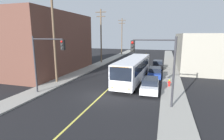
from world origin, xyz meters
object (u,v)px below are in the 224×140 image
utility_pole_mid (101,34)px  utility_pole_far (122,35)px  parked_car_white (150,85)px  traffic_signal_left_corner (47,54)px  fire_hydrant (169,83)px  parked_car_blue (155,73)px  traffic_signal_right_corner (155,59)px  city_bus (133,69)px  parked_car_black (158,65)px  utility_pole_near (54,31)px

utility_pole_mid → utility_pole_far: utility_pole_mid is taller
utility_pole_mid → parked_car_white: bearing=-55.4°
traffic_signal_left_corner → fire_hydrant: size_ratio=7.14×
traffic_signal_left_corner → parked_car_blue: bearing=46.0°
parked_car_white → utility_pole_far: bearing=108.7°
traffic_signal_right_corner → city_bus: bearing=112.7°
utility_pole_far → city_bus: bearing=-73.5°
parked_car_black → traffic_signal_left_corner: traffic_signal_left_corner is taller
utility_pole_mid → utility_pole_near: bearing=-89.4°
parked_car_white → traffic_signal_right_corner: size_ratio=0.74×
parked_car_blue → traffic_signal_right_corner: (0.54, -10.64, 3.46)m
parked_car_white → fire_hydrant: size_ratio=5.28×
city_bus → utility_pole_mid: utility_pole_mid is taller
parked_car_white → utility_pole_mid: size_ratio=0.39×
utility_pole_mid → traffic_signal_right_corner: utility_pole_mid is taller
city_bus → fire_hydrant: size_ratio=14.57×
parked_car_black → traffic_signal_right_corner: traffic_signal_right_corner is taller
utility_pole_near → utility_pole_far: bearing=89.6°
utility_pole_far → fire_hydrant: utility_pole_far is taller
city_bus → parked_car_black: size_ratio=2.77×
parked_car_white → fire_hydrant: (2.07, 2.60, -0.26)m
city_bus → traffic_signal_right_corner: (3.21, -7.67, 2.49)m
city_bus → traffic_signal_right_corner: bearing=-67.3°
utility_pole_near → traffic_signal_left_corner: (2.02, -4.33, -2.37)m
parked_car_white → fire_hydrant: parked_car_white is taller
parked_car_blue → city_bus: bearing=-132.0°
traffic_signal_right_corner → parked_car_white: bearing=99.3°
traffic_signal_left_corner → traffic_signal_right_corner: same height
parked_car_white → utility_pole_near: (-12.20, 0.45, 5.84)m
utility_pole_far → traffic_signal_left_corner: size_ratio=1.85×
utility_pole_near → parked_car_white: bearing=-2.1°
utility_pole_mid → traffic_signal_right_corner: 25.48m
parked_car_black → traffic_signal_left_corner: 21.01m
utility_pole_mid → utility_pole_far: bearing=88.5°
parked_car_white → traffic_signal_right_corner: 5.22m
parked_car_blue → fire_hydrant: size_ratio=5.28×
parked_car_black → traffic_signal_left_corner: size_ratio=0.74×
parked_car_blue → utility_pole_near: size_ratio=0.37×
parked_car_black → parked_car_blue: bearing=-90.7°
utility_pole_mid → city_bus: bearing=-55.2°
parked_car_white → parked_car_blue: (0.10, 6.78, 0.00)m
utility_pole_near → utility_pole_far: 34.91m
traffic_signal_right_corner → utility_pole_far: bearing=107.8°
parked_car_black → fire_hydrant: bearing=-80.6°
parked_car_white → city_bus: bearing=124.1°
traffic_signal_left_corner → parked_car_black: bearing=60.0°
parked_car_blue → utility_pole_near: (-12.30, -6.33, 5.84)m
utility_pole_far → traffic_signal_left_corner: 39.32m
city_bus → fire_hydrant: 4.96m
city_bus → parked_car_blue: (2.67, 2.97, -0.98)m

